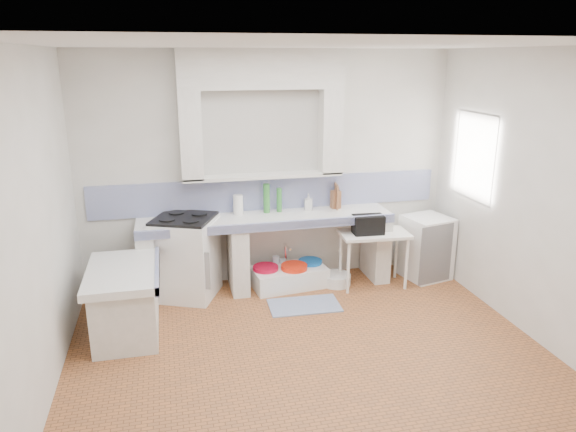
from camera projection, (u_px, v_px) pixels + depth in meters
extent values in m
plane|color=#9E5A2F|center=(312.00, 358.00, 4.98)|extent=(4.50, 4.50, 0.00)
plane|color=silver|center=(317.00, 44.00, 4.17)|extent=(4.50, 4.50, 0.00)
plane|color=silver|center=(269.00, 169.00, 6.44)|extent=(4.50, 0.00, 4.50)
plane|color=silver|center=(421.00, 325.00, 2.71)|extent=(4.50, 0.00, 4.50)
plane|color=silver|center=(32.00, 234.00, 4.09)|extent=(0.00, 4.50, 4.50)
plane|color=silver|center=(542.00, 200.00, 5.07)|extent=(0.00, 4.50, 4.50)
cube|color=silver|center=(262.00, 69.00, 5.97)|extent=(1.90, 0.25, 0.45)
cube|color=#362211|center=(488.00, 156.00, 6.16)|extent=(0.35, 0.86, 1.06)
cube|color=white|center=(480.00, 124.00, 6.02)|extent=(0.01, 0.84, 0.24)
cube|color=white|center=(266.00, 219.00, 6.30)|extent=(3.00, 0.60, 0.08)
cube|color=navy|center=(271.00, 226.00, 6.04)|extent=(3.00, 0.04, 0.10)
cube|color=silver|center=(147.00, 265.00, 6.12)|extent=(0.20, 0.55, 0.82)
cube|color=silver|center=(238.00, 257.00, 6.35)|extent=(0.20, 0.55, 0.82)
cube|color=silver|center=(376.00, 246.00, 6.73)|extent=(0.20, 0.55, 0.82)
cube|color=white|center=(123.00, 273.00, 5.26)|extent=(0.70, 1.10, 0.08)
cube|color=silver|center=(126.00, 305.00, 5.36)|extent=(0.60, 1.00, 0.62)
cube|color=navy|center=(157.00, 270.00, 5.33)|extent=(0.04, 1.10, 0.10)
cube|color=navy|center=(270.00, 193.00, 6.52)|extent=(4.27, 0.03, 0.40)
cube|color=white|center=(186.00, 258.00, 6.18)|extent=(0.86, 0.84, 0.93)
cube|color=white|center=(289.00, 278.00, 6.53)|extent=(0.94, 0.59, 0.21)
cube|color=white|center=(373.00, 259.00, 6.48)|extent=(0.85, 0.51, 0.04)
cube|color=white|center=(426.00, 247.00, 6.73)|extent=(0.61, 0.61, 0.79)
cylinder|color=#C00528|center=(266.00, 277.00, 6.45)|extent=(0.37, 0.37, 0.29)
cylinder|color=red|center=(294.00, 276.00, 6.47)|extent=(0.40, 0.40, 0.30)
cylinder|color=#0D5BB6|center=(310.00, 271.00, 6.66)|extent=(0.38, 0.38, 0.28)
cylinder|color=white|center=(336.00, 279.00, 6.58)|extent=(0.39, 0.39, 0.14)
cylinder|color=silver|center=(276.00, 269.00, 6.64)|extent=(0.11, 0.11, 0.33)
cylinder|color=silver|center=(283.00, 270.00, 6.65)|extent=(0.09, 0.09, 0.29)
cube|color=black|center=(368.00, 225.00, 6.31)|extent=(0.37, 0.23, 0.23)
cylinder|color=#317D32|center=(267.00, 198.00, 6.38)|extent=(0.10, 0.10, 0.35)
cylinder|color=#317D32|center=(279.00, 200.00, 6.42)|extent=(0.08, 0.08, 0.29)
cube|color=brown|center=(336.00, 199.00, 6.59)|extent=(0.12, 0.11, 0.22)
cube|color=brown|center=(336.00, 196.00, 6.58)|extent=(0.05, 0.22, 0.30)
cylinder|color=white|center=(238.00, 205.00, 6.32)|extent=(0.14, 0.14, 0.24)
imported|color=white|center=(308.00, 202.00, 6.52)|extent=(0.10, 0.10, 0.20)
cube|color=#35497D|center=(304.00, 305.00, 6.03)|extent=(0.81, 0.49, 0.01)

